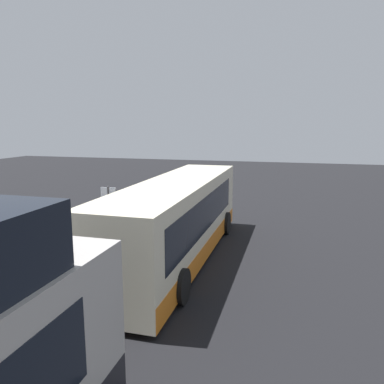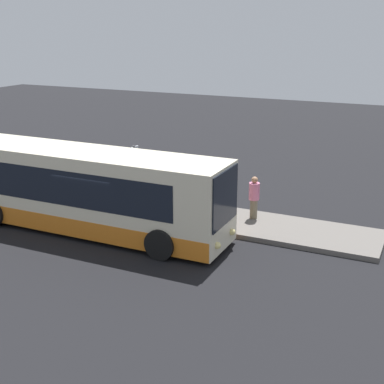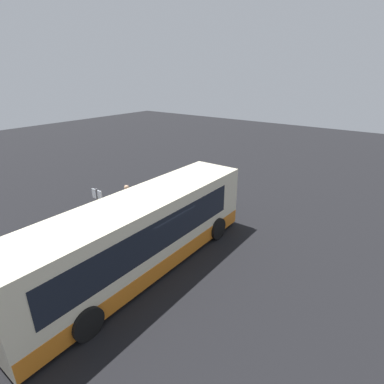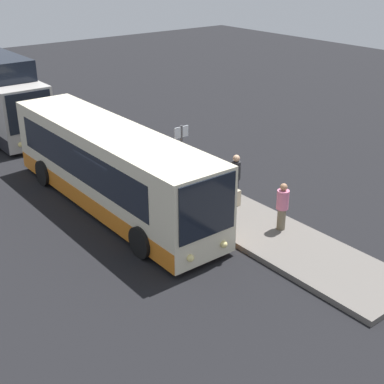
% 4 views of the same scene
% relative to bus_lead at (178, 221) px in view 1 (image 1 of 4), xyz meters
% --- Properties ---
extents(ground, '(80.00, 80.00, 0.00)m').
position_rel_bus_lead_xyz_m(ground, '(0.82, -0.03, -1.58)').
color(ground, black).
extents(platform, '(20.00, 2.85, 0.19)m').
position_rel_bus_lead_xyz_m(platform, '(0.82, 3.00, -1.49)').
color(platform, '#605B56').
rests_on(platform, ground).
extents(bus_lead, '(11.73, 2.75, 3.17)m').
position_rel_bus_lead_xyz_m(bus_lead, '(0.00, 0.00, 0.00)').
color(bus_lead, beige).
rests_on(bus_lead, ground).
extents(passenger_boarding, '(0.55, 0.68, 1.58)m').
position_rel_bus_lead_xyz_m(passenger_boarding, '(1.43, 3.34, -0.55)').
color(passenger_boarding, '#4C476B').
rests_on(passenger_boarding, platform).
extents(passenger_waiting, '(0.56, 0.63, 1.83)m').
position_rel_bus_lead_xyz_m(passenger_waiting, '(2.85, 3.94, -0.39)').
color(passenger_waiting, '#2D2D33').
rests_on(passenger_waiting, platform).
extents(passenger_with_bags, '(0.51, 0.51, 1.74)m').
position_rel_bus_lead_xyz_m(passenger_with_bags, '(5.72, 3.50, -0.46)').
color(passenger_with_bags, '#6B604C').
rests_on(passenger_with_bags, platform).
extents(suitcase, '(0.34, 0.21, 0.87)m').
position_rel_bus_lead_xyz_m(suitcase, '(3.29, 3.59, -1.07)').
color(suitcase, beige).
rests_on(suitcase, platform).
extents(sign_post, '(0.10, 0.69, 2.56)m').
position_rel_bus_lead_xyz_m(sign_post, '(0.39, 3.17, 0.22)').
color(sign_post, '#4C4C51').
rests_on(sign_post, platform).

